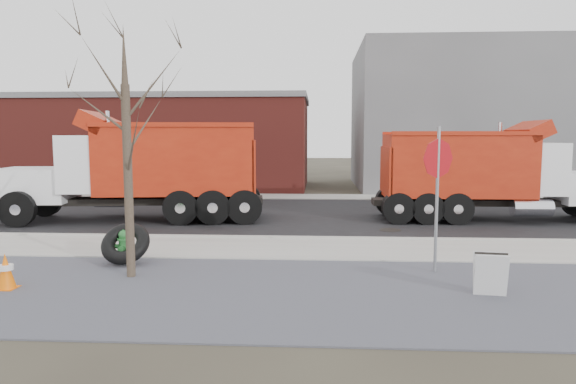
# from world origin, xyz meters

# --- Properties ---
(ground) EXTENTS (120.00, 120.00, 0.00)m
(ground) POSITION_xyz_m (0.00, 0.00, 0.00)
(ground) COLOR #383328
(ground) RESTS_ON ground
(gravel_verge) EXTENTS (60.00, 5.00, 0.03)m
(gravel_verge) POSITION_xyz_m (0.00, -3.50, 0.01)
(gravel_verge) COLOR slate
(gravel_verge) RESTS_ON ground
(sidewalk) EXTENTS (60.00, 2.50, 0.06)m
(sidewalk) POSITION_xyz_m (0.00, 0.25, 0.03)
(sidewalk) COLOR #9E9B93
(sidewalk) RESTS_ON ground
(curb) EXTENTS (60.00, 0.15, 0.11)m
(curb) POSITION_xyz_m (0.00, 1.55, 0.06)
(curb) COLOR #9E9B93
(curb) RESTS_ON ground
(road) EXTENTS (60.00, 9.40, 0.02)m
(road) POSITION_xyz_m (0.00, 6.30, 0.01)
(road) COLOR black
(road) RESTS_ON ground
(far_sidewalk) EXTENTS (60.00, 2.00, 0.06)m
(far_sidewalk) POSITION_xyz_m (0.00, 12.00, 0.03)
(far_sidewalk) COLOR #9E9B93
(far_sidewalk) RESTS_ON ground
(building_grey) EXTENTS (12.00, 10.00, 8.00)m
(building_grey) POSITION_xyz_m (9.00, 18.00, 4.00)
(building_grey) COLOR slate
(building_grey) RESTS_ON ground
(building_brick) EXTENTS (20.20, 8.20, 5.30)m
(building_brick) POSITION_xyz_m (-10.00, 17.00, 2.65)
(building_brick) COLOR maroon
(building_brick) RESTS_ON ground
(bare_tree) EXTENTS (3.20, 3.20, 5.20)m
(bare_tree) POSITION_xyz_m (-3.20, -2.60, 3.30)
(bare_tree) COLOR #382D23
(bare_tree) RESTS_ON ground
(fire_hydrant) EXTENTS (0.44, 0.43, 0.79)m
(fire_hydrant) POSITION_xyz_m (-3.81, -1.42, 0.36)
(fire_hydrant) COLOR #2D7734
(fire_hydrant) RESTS_ON ground
(truck_tire) EXTENTS (1.14, 1.05, 0.99)m
(truck_tire) POSITION_xyz_m (-3.73, -1.50, 0.49)
(truck_tire) COLOR black
(truck_tire) RESTS_ON ground
(stop_sign) EXTENTS (0.74, 0.49, 3.17)m
(stop_sign) POSITION_xyz_m (3.25, -1.86, 2.13)
(stop_sign) COLOR gray
(stop_sign) RESTS_ON ground
(sandwich_board) EXTENTS (0.62, 0.44, 0.81)m
(sandwich_board) POSITION_xyz_m (3.89, -3.49, 0.43)
(sandwich_board) COLOR silver
(sandwich_board) RESTS_ON ground
(traffic_cone_far) EXTENTS (0.37, 0.37, 0.72)m
(traffic_cone_far) POSITION_xyz_m (-5.29, -3.60, 0.36)
(traffic_cone_far) COLOR orange
(traffic_cone_far) RESTS_ON ground
(dump_truck_red_a) EXTENTS (8.54, 2.42, 3.45)m
(dump_truck_red_a) POSITION_xyz_m (6.63, 5.39, 1.76)
(dump_truck_red_a) COLOR black
(dump_truck_red_a) RESTS_ON ground
(dump_truck_red_b) EXTENTS (9.09, 3.63, 3.77)m
(dump_truck_red_b) POSITION_xyz_m (-5.37, 4.69, 1.92)
(dump_truck_red_b) COLOR black
(dump_truck_red_b) RESTS_ON ground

